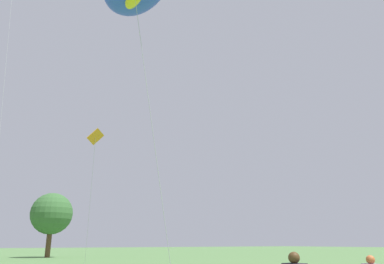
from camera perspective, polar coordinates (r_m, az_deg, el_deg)
The scene contains 2 objects.
small_kite_diamond_red at distance 26.93m, azimuth -14.46°, elevation -1.30°, with size 1.92×4.79×9.38m.
tree_pine_center at distance 54.14m, azimuth -20.50°, elevation -11.53°, with size 5.39×5.39×8.23m.
Camera 1 is at (-7.99, -3.48, 1.83)m, focal length 35.21 mm.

